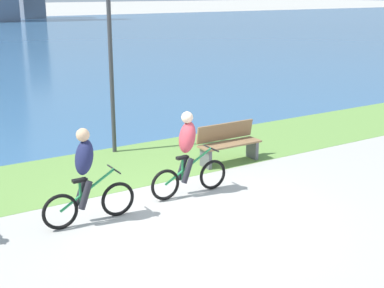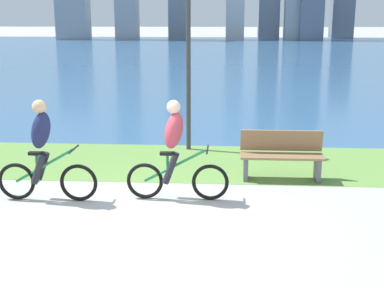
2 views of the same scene
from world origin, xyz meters
name	(u,v)px [view 1 (image 1 of 2)]	position (x,y,z in m)	size (l,w,h in m)	color
ground_plane	(196,215)	(0.00, 0.00, 0.00)	(300.00, 300.00, 0.00)	#B2AFA8
grass_strip_bayside	(120,166)	(0.00, 3.16, 0.00)	(120.00, 2.84, 0.01)	#6B9947
cyclist_lead	(188,154)	(0.39, 0.91, 0.83)	(1.67, 0.52, 1.64)	black
cyclist_trailing	(86,176)	(-1.70, 0.72, 0.83)	(1.64, 0.52, 1.65)	black
bench_near_path	(228,143)	(2.23, 2.13, 0.45)	(1.50, 0.47, 0.90)	olive
lamppost_tall	(110,41)	(0.37, 4.25, 2.67)	(0.28, 0.28, 4.10)	#38383D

